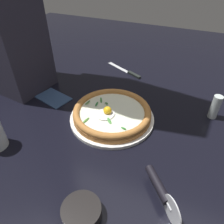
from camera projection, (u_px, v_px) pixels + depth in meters
ground_plane at (120, 121)px, 0.79m from camera, size 2.40×2.40×0.03m
pizza_plate at (112, 118)px, 0.77m from camera, size 0.31×0.31×0.01m
pizza at (112, 112)px, 0.76m from camera, size 0.28×0.28×0.05m
side_bowl at (82, 212)px, 0.49m from camera, size 0.09×0.09×0.03m
pizza_cutter at (161, 190)px, 0.51m from camera, size 0.13×0.11×0.07m
table_knife at (128, 72)px, 1.05m from camera, size 0.12×0.21×0.01m
folded_napkin at (53, 98)px, 0.88m from camera, size 0.12×0.16×0.01m
pepper_shaker at (215, 107)px, 0.76m from camera, size 0.03×0.03×0.09m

